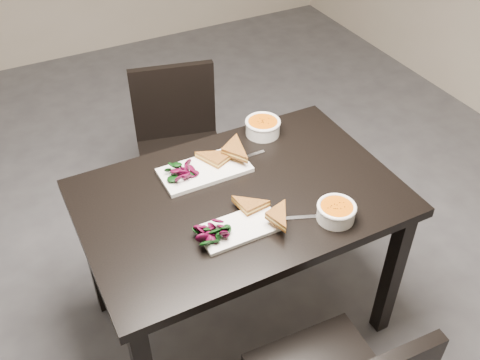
{
  "coord_description": "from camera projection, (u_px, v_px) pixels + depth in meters",
  "views": [
    {
      "loc": [
        -0.51,
        -1.84,
        2.11
      ],
      "look_at": [
        0.19,
        -0.47,
        0.82
      ],
      "focal_mm": 40.6,
      "sensor_mm": 36.0,
      "label": 1
    }
  ],
  "objects": [
    {
      "name": "plate_far",
      "position": [
        205.0,
        170.0,
        2.15
      ],
      "size": [
        0.35,
        0.18,
        0.02
      ],
      "primitive_type": "cube",
      "color": "white",
      "rests_on": "table"
    },
    {
      "name": "sandwich_far",
      "position": [
        221.0,
        160.0,
        2.14
      ],
      "size": [
        0.22,
        0.19,
        0.06
      ],
      "primitive_type": null,
      "rotation": [
        0.0,
        0.0,
        0.42
      ],
      "color": "#9D6020",
      "rests_on": "plate_far"
    },
    {
      "name": "ground",
      "position": [
        165.0,
        262.0,
        2.78
      ],
      "size": [
        5.0,
        5.0,
        0.0
      ],
      "primitive_type": "plane",
      "color": "#47474C",
      "rests_on": "ground"
    },
    {
      "name": "cutlery_far",
      "position": [
        245.0,
        157.0,
        2.23
      ],
      "size": [
        0.18,
        0.02,
        0.0
      ],
      "primitive_type": "cube",
      "rotation": [
        0.0,
        0.0,
        0.01
      ],
      "color": "silver",
      "rests_on": "table"
    },
    {
      "name": "soup_bowl_far",
      "position": [
        263.0,
        126.0,
        2.33
      ],
      "size": [
        0.15,
        0.15,
        0.07
      ],
      "color": "white",
      "rests_on": "table"
    },
    {
      "name": "plate_near",
      "position": [
        240.0,
        228.0,
        1.9
      ],
      "size": [
        0.29,
        0.15,
        0.01
      ],
      "primitive_type": "cube",
      "color": "white",
      "rests_on": "table"
    },
    {
      "name": "salad_near",
      "position": [
        214.0,
        232.0,
        1.85
      ],
      "size": [
        0.09,
        0.08,
        0.04
      ],
      "primitive_type": null,
      "color": "black",
      "rests_on": "plate_near"
    },
    {
      "name": "chair_far",
      "position": [
        179.0,
        141.0,
        2.77
      ],
      "size": [
        0.5,
        0.5,
        0.85
      ],
      "rotation": [
        0.0,
        0.0,
        -0.23
      ],
      "color": "black",
      "rests_on": "ground"
    },
    {
      "name": "sandwich_near",
      "position": [
        254.0,
        213.0,
        1.92
      ],
      "size": [
        0.16,
        0.13,
        0.05
      ],
      "primitive_type": null,
      "rotation": [
        0.0,
        0.0,
        0.12
      ],
      "color": "#9D6020",
      "rests_on": "plate_near"
    },
    {
      "name": "soup_bowl_near",
      "position": [
        336.0,
        211.0,
        1.93
      ],
      "size": [
        0.14,
        0.14,
        0.06
      ],
      "color": "white",
      "rests_on": "table"
    },
    {
      "name": "cutlery_near",
      "position": [
        295.0,
        218.0,
        1.95
      ],
      "size": [
        0.17,
        0.08,
        0.0
      ],
      "primitive_type": "cube",
      "rotation": [
        0.0,
        0.0,
        -0.38
      ],
      "color": "silver",
      "rests_on": "table"
    },
    {
      "name": "table",
      "position": [
        240.0,
        213.0,
        2.11
      ],
      "size": [
        1.2,
        0.8,
        0.75
      ],
      "color": "black",
      "rests_on": "ground"
    },
    {
      "name": "salad_far",
      "position": [
        181.0,
        171.0,
        2.09
      ],
      "size": [
        0.11,
        0.1,
        0.05
      ],
      "primitive_type": null,
      "color": "black",
      "rests_on": "plate_far"
    }
  ]
}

